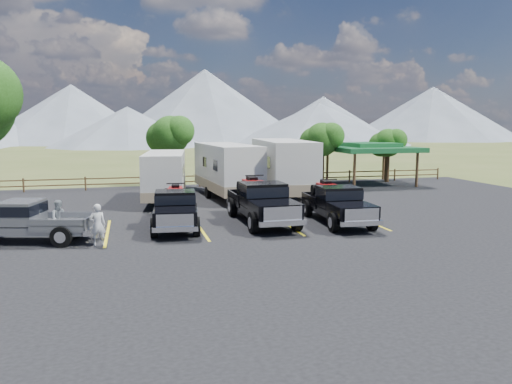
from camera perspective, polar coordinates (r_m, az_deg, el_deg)
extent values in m
plane|color=#495925|center=(19.19, 1.22, -6.33)|extent=(320.00, 320.00, 0.00)
cube|color=black|center=(22.02, -0.88, -4.42)|extent=(44.00, 34.00, 0.04)
cube|color=yellow|center=(22.44, -16.62, -4.45)|extent=(0.12, 5.50, 0.01)
cube|color=yellow|center=(22.61, -6.42, -4.07)|extent=(0.12, 5.50, 0.01)
cube|color=yellow|center=(23.48, 3.31, -3.59)|extent=(0.12, 5.50, 0.01)
cube|color=yellow|center=(24.97, 12.11, -3.06)|extent=(0.12, 5.50, 0.01)
cylinder|color=black|center=(37.77, 7.50, 2.79)|extent=(0.39, 0.39, 2.80)
sphere|color=#204B12|center=(37.64, 7.56, 5.98)|extent=(2.52, 2.52, 2.52)
sphere|color=#204B12|center=(37.42, 8.59, 6.36)|extent=(1.98, 1.98, 1.98)
sphere|color=#204B12|center=(37.83, 6.61, 5.73)|extent=(2.16, 2.16, 2.16)
cylinder|color=black|center=(41.26, 14.75, 2.83)|extent=(0.38, 0.38, 2.52)
sphere|color=#204B12|center=(41.14, 14.84, 5.46)|extent=(2.24, 2.24, 2.24)
sphere|color=#204B12|center=(41.02, 15.71, 5.75)|extent=(1.76, 1.76, 1.76)
sphere|color=#204B12|center=(41.24, 14.05, 5.27)|extent=(1.92, 1.92, 1.92)
cylinder|color=black|center=(37.18, -9.66, 2.89)|extent=(0.41, 0.41, 3.08)
sphere|color=#204B12|center=(37.05, -9.74, 6.45)|extent=(2.80, 2.80, 2.80)
sphere|color=#204B12|center=(36.60, -8.75, 6.92)|extent=(2.20, 2.20, 2.20)
sphere|color=#204B12|center=(37.46, -10.65, 6.13)|extent=(2.40, 2.40, 2.40)
cylinder|color=brown|center=(37.33, -25.04, 0.67)|extent=(0.12, 0.12, 1.00)
cylinder|color=brown|center=(36.79, -18.91, 0.89)|extent=(0.12, 0.12, 1.00)
cylinder|color=brown|center=(36.68, -12.67, 1.11)|extent=(0.12, 0.12, 1.00)
cylinder|color=brown|center=(37.00, -6.47, 1.31)|extent=(0.12, 0.12, 1.00)
cylinder|color=brown|center=(37.75, -0.45, 1.49)|extent=(0.12, 0.12, 1.00)
cylinder|color=brown|center=(38.90, 5.29, 1.64)|extent=(0.12, 0.12, 1.00)
cylinder|color=brown|center=(40.41, 10.64, 1.77)|extent=(0.12, 0.12, 1.00)
cylinder|color=brown|center=(42.25, 15.57, 1.88)|extent=(0.12, 0.12, 1.00)
cylinder|color=brown|center=(44.37, 20.06, 1.97)|extent=(0.12, 0.12, 1.00)
cube|color=brown|center=(37.33, -3.43, 1.32)|extent=(36.00, 0.06, 0.08)
cube|color=brown|center=(37.29, -3.43, 1.93)|extent=(36.00, 0.06, 0.08)
cylinder|color=brown|center=(36.10, 11.18, 2.32)|extent=(0.20, 0.20, 2.60)
cylinder|color=brown|center=(40.65, 8.15, 3.00)|extent=(0.20, 0.20, 2.60)
cylinder|color=brown|center=(38.51, 17.92, 2.43)|extent=(0.20, 0.20, 2.60)
cylinder|color=brown|center=(42.80, 14.36, 3.07)|extent=(0.20, 0.20, 2.60)
cube|color=#1B5F2F|center=(39.33, 12.97, 4.83)|extent=(6.20, 6.20, 0.35)
cube|color=#1B5F2F|center=(39.32, 12.99, 5.27)|extent=(3.50, 3.50, 0.35)
cone|color=slate|center=(130.59, -20.26, 8.42)|extent=(44.00, 44.00, 14.00)
cone|color=slate|center=(127.42, -5.82, 9.78)|extent=(52.00, 52.00, 18.00)
cone|color=slate|center=(142.17, 7.65, 8.35)|extent=(40.00, 40.00, 12.00)
cone|color=slate|center=(153.61, 19.50, 8.49)|extent=(50.00, 50.00, 15.00)
cone|color=slate|center=(104.92, -14.44, 7.26)|extent=(32.00, 32.00, 8.00)
cone|color=slate|center=(109.49, 7.17, 7.72)|extent=(40.00, 40.00, 9.00)
cube|color=black|center=(22.62, -9.17, -2.64)|extent=(2.20, 5.38, 0.33)
cube|color=black|center=(20.83, -9.22, -2.60)|extent=(1.92, 1.82, 0.46)
cube|color=black|center=(22.40, -9.20, -1.03)|extent=(1.86, 1.60, 0.92)
cube|color=black|center=(22.38, -9.21, -0.68)|extent=(1.90, 1.66, 0.41)
cube|color=black|center=(24.21, -9.15, -1.34)|extent=(1.97, 2.37, 0.51)
cube|color=silver|center=(19.91, -9.25, -3.22)|extent=(1.47, 0.22, 0.51)
cube|color=silver|center=(19.93, -9.22, -4.23)|extent=(1.81, 0.34, 0.20)
cube|color=silver|center=(25.34, -9.11, -1.63)|extent=(1.81, 0.32, 0.20)
cylinder|color=black|center=(20.90, -11.57, -4.03)|extent=(0.36, 0.85, 0.83)
cylinder|color=black|center=(20.88, -6.82, -3.94)|extent=(0.36, 0.85, 0.83)
cylinder|color=black|center=(24.46, -11.15, -2.29)|extent=(0.36, 0.85, 0.83)
cylinder|color=black|center=(24.45, -7.10, -2.20)|extent=(0.36, 0.85, 0.83)
cube|color=#9A0809|center=(24.12, -9.18, 0.11)|extent=(0.76, 1.25, 0.32)
cube|color=black|center=(24.09, -9.19, 0.65)|extent=(0.43, 0.72, 0.17)
cube|color=#9A0809|center=(23.60, -9.19, 0.17)|extent=(0.76, 0.39, 0.20)
cylinder|color=black|center=(23.65, -9.21, 0.97)|extent=(0.83, 0.14, 0.06)
cylinder|color=black|center=(23.65, -10.18, -0.51)|extent=(0.29, 0.54, 0.51)
cylinder|color=black|center=(23.64, -8.18, -0.47)|extent=(0.29, 0.54, 0.51)
cylinder|color=black|center=(24.65, -10.12, -0.17)|extent=(0.29, 0.54, 0.51)
cylinder|color=black|center=(24.64, -8.20, -0.13)|extent=(0.29, 0.54, 0.51)
cube|color=black|center=(23.44, 0.71, -1.98)|extent=(2.02, 5.96, 0.37)
cube|color=black|center=(21.49, 2.18, -1.85)|extent=(2.03, 1.91, 0.52)
cube|color=black|center=(23.20, 0.80, -0.21)|extent=(1.98, 1.66, 1.04)
cube|color=black|center=(23.18, 0.80, 0.17)|extent=(2.03, 1.72, 0.47)
cube|color=black|center=(25.17, -0.47, -0.63)|extent=(2.04, 2.53, 0.57)
cube|color=silver|center=(20.51, 3.08, -2.47)|extent=(1.66, 0.11, 0.57)
cube|color=silver|center=(20.52, 3.12, -3.59)|extent=(2.04, 0.22, 0.23)
cube|color=silver|center=(26.42, -1.16, -0.99)|extent=(2.04, 0.20, 0.23)
cylinder|color=black|center=(21.27, -0.29, -3.51)|extent=(0.33, 0.94, 0.94)
cylinder|color=black|center=(21.85, 4.67, -3.23)|extent=(0.33, 0.94, 0.94)
cylinder|color=black|center=(25.20, -2.72, -1.72)|extent=(0.33, 0.94, 0.94)
cylinder|color=black|center=(25.69, 1.53, -1.53)|extent=(0.33, 0.94, 0.94)
cube|color=#9A0809|center=(25.08, -0.47, 0.95)|extent=(0.75, 1.36, 0.36)
cube|color=black|center=(25.05, -0.47, 1.54)|extent=(0.43, 0.79, 0.19)
cube|color=#9A0809|center=(24.52, -0.13, 1.04)|extent=(0.84, 0.38, 0.23)
cylinder|color=black|center=(24.58, -0.19, 1.91)|extent=(0.94, 0.08, 0.06)
cylinder|color=black|center=(24.44, -1.18, 0.28)|extent=(0.28, 0.59, 0.58)
cylinder|color=black|center=(24.68, 0.92, 0.35)|extent=(0.28, 0.59, 0.58)
cylinder|color=black|center=(25.54, -1.81, 0.60)|extent=(0.28, 0.59, 0.58)
cylinder|color=black|center=(25.77, 0.21, 0.67)|extent=(0.28, 0.59, 0.58)
cube|color=black|center=(23.76, 9.30, -2.10)|extent=(1.99, 5.46, 0.34)
cube|color=black|center=(22.04, 10.99, -1.99)|extent=(1.89, 1.79, 0.47)
cube|color=black|center=(23.55, 9.43, -0.51)|extent=(1.84, 1.56, 0.94)
cube|color=black|center=(23.53, 9.44, -0.17)|extent=(1.88, 1.62, 0.43)
cube|color=black|center=(25.29, 7.94, -0.87)|extent=(1.92, 2.35, 0.52)
cube|color=silver|center=(21.18, 11.99, -2.55)|extent=(1.51, 0.15, 0.52)
cube|color=silver|center=(21.19, 12.02, -3.54)|extent=(1.86, 0.26, 0.21)
cube|color=silver|center=(26.40, 7.11, -1.18)|extent=(1.86, 0.24, 0.21)
cylinder|color=black|center=(21.76, 8.85, -3.46)|extent=(0.32, 0.86, 0.85)
cylinder|color=black|center=(22.43, 13.11, -3.23)|extent=(0.32, 0.86, 0.85)
cylinder|color=black|center=(25.24, 5.89, -1.84)|extent=(0.32, 0.86, 0.85)
cylinder|color=black|center=(25.82, 9.66, -1.69)|extent=(0.32, 0.86, 0.85)
cube|color=#9A0809|center=(25.20, 7.97, 0.57)|extent=(0.72, 1.26, 0.33)
cube|color=black|center=(25.17, 7.98, 1.10)|extent=(0.41, 0.73, 0.17)
cube|color=#9A0809|center=(24.70, 8.38, 0.63)|extent=(0.77, 0.37, 0.21)
cylinder|color=black|center=(24.75, 8.32, 1.42)|extent=(0.85, 0.10, 0.06)
cylinder|color=black|center=(24.60, 7.43, -0.05)|extent=(0.27, 0.54, 0.53)
cylinder|color=black|center=(24.89, 9.28, 0.01)|extent=(0.27, 0.54, 0.53)
cylinder|color=black|center=(25.58, 6.68, 0.27)|extent=(0.27, 0.54, 0.53)
cylinder|color=black|center=(25.85, 8.47, 0.32)|extent=(0.27, 0.54, 0.53)
cube|color=white|center=(29.90, -10.36, 2.11)|extent=(3.05, 7.04, 2.45)
cube|color=gray|center=(30.00, -10.31, 0.29)|extent=(3.08, 7.07, 0.54)
cube|color=black|center=(28.27, -12.80, 2.21)|extent=(0.12, 0.81, 0.54)
cube|color=black|center=(28.13, -8.34, 2.30)|extent=(0.12, 0.81, 0.54)
cylinder|color=black|center=(30.42, -12.18, -0.52)|extent=(0.31, 0.66, 0.64)
cylinder|color=black|center=(30.29, -8.32, -0.46)|extent=(0.31, 0.66, 0.64)
cube|color=black|center=(25.88, -10.85, -1.63)|extent=(0.32, 1.64, 0.09)
cube|color=white|center=(31.18, -3.32, 2.90)|extent=(3.09, 7.93, 2.79)
cube|color=gray|center=(31.30, -3.31, 0.92)|extent=(3.12, 7.97, 0.62)
cube|color=black|center=(28.97, -4.69, 3.06)|extent=(0.09, 0.93, 0.62)
cube|color=black|center=(29.68, 0.02, 3.20)|extent=(0.09, 0.93, 0.62)
cylinder|color=black|center=(31.37, -5.50, -0.04)|extent=(0.32, 0.74, 0.72)
cylinder|color=black|center=(31.99, -1.43, 0.15)|extent=(0.32, 0.74, 0.72)
cube|color=black|center=(26.79, -0.53, -1.03)|extent=(0.27, 1.87, 0.10)
cube|color=white|center=(31.54, 3.11, 3.21)|extent=(3.36, 8.50, 2.99)
cube|color=gray|center=(31.66, 3.10, 1.11)|extent=(3.39, 8.55, 0.66)
cube|color=black|center=(29.22, 1.42, 3.44)|extent=(0.11, 1.00, 0.66)
cube|color=black|center=(29.84, 6.50, 3.48)|extent=(0.11, 1.00, 0.66)
cylinder|color=black|center=(31.81, 0.76, 0.15)|extent=(0.34, 0.80, 0.78)
cylinder|color=black|center=(32.34, 5.12, 0.25)|extent=(0.34, 0.80, 0.78)
cube|color=black|center=(26.75, 5.47, -1.00)|extent=(0.30, 2.00, 0.11)
cube|color=slate|center=(21.77, -24.92, -3.74)|extent=(5.33, 2.86, 0.32)
cube|color=slate|center=(21.70, -25.27, -2.07)|extent=(1.77, 1.97, 0.89)
cube|color=black|center=(21.68, -25.29, -1.73)|extent=(1.83, 2.02, 0.40)
cube|color=slate|center=(21.09, -21.00, -3.20)|extent=(2.50, 2.19, 0.49)
cube|color=silver|center=(20.79, -18.20, -4.07)|extent=(0.58, 1.73, 0.20)
cylinder|color=black|center=(21.88, -19.77, -3.84)|extent=(0.84, 0.46, 0.80)
cylinder|color=black|center=(20.35, -21.37, -4.78)|extent=(0.84, 0.46, 0.80)
imported|color=silver|center=(20.01, -17.65, -3.60)|extent=(0.62, 0.44, 1.63)
imported|color=gray|center=(22.01, -21.50, -2.86)|extent=(0.83, 0.69, 1.55)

